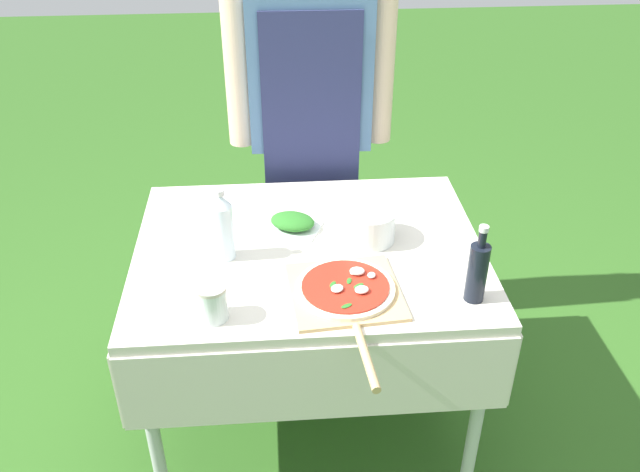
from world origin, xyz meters
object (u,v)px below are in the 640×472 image
object	(u,v)px
pizza_on_peel	(346,292)
sauce_jar	(212,304)
mixing_tub	(370,225)
water_bottle	(223,226)
oil_bottle	(477,271)
prep_table	(309,268)
person_cook	(310,106)
herb_container	(293,222)

from	to	relation	value
pizza_on_peel	sauce_jar	size ratio (longest dim) A/B	5.24
pizza_on_peel	mixing_tub	world-z (taller)	mixing_tub
water_bottle	sauce_jar	xyz separation A→B (m)	(-0.02, -0.31, -0.07)
sauce_jar	oil_bottle	bearing A→B (deg)	2.27
prep_table	person_cook	xyz separation A→B (m)	(0.05, 0.64, 0.33)
oil_bottle	sauce_jar	distance (m)	0.77
oil_bottle	person_cook	bearing A→B (deg)	113.94
person_cook	mixing_tub	bearing A→B (deg)	105.70
person_cook	sauce_jar	distance (m)	1.06
mixing_tub	person_cook	bearing A→B (deg)	104.64
herb_container	sauce_jar	world-z (taller)	sauce_jar
water_bottle	herb_container	world-z (taller)	water_bottle
oil_bottle	herb_container	xyz separation A→B (m)	(-0.52, 0.43, -0.07)
pizza_on_peel	mixing_tub	distance (m)	0.33
prep_table	sauce_jar	distance (m)	0.47
oil_bottle	mixing_tub	bearing A→B (deg)	127.41
person_cook	sauce_jar	world-z (taller)	person_cook
person_cook	water_bottle	distance (m)	0.76
mixing_tub	sauce_jar	world-z (taller)	sauce_jar
sauce_jar	herb_container	bearing A→B (deg)	61.87
person_cook	prep_table	bearing A→B (deg)	86.79
pizza_on_peel	water_bottle	distance (m)	0.45
prep_table	oil_bottle	distance (m)	0.60
person_cook	mixing_tub	xyz separation A→B (m)	(0.16, -0.61, -0.18)
herb_container	sauce_jar	distance (m)	0.52
person_cook	oil_bottle	distance (m)	1.05
pizza_on_peel	herb_container	bearing A→B (deg)	105.43
oil_bottle	sauce_jar	world-z (taller)	oil_bottle
prep_table	pizza_on_peel	size ratio (longest dim) A/B	1.99
oil_bottle	herb_container	world-z (taller)	oil_bottle
oil_bottle	water_bottle	size ratio (longest dim) A/B	1.03
person_cook	oil_bottle	size ratio (longest dim) A/B	6.81
herb_container	prep_table	bearing A→B (deg)	-67.38
water_bottle	mixing_tub	xyz separation A→B (m)	(0.48, 0.07, -0.06)
pizza_on_peel	herb_container	size ratio (longest dim) A/B	2.68
person_cook	water_bottle	size ratio (longest dim) A/B	7.00
prep_table	mixing_tub	distance (m)	0.25
prep_table	herb_container	world-z (taller)	herb_container
prep_table	herb_container	bearing A→B (deg)	112.62
person_cook	herb_container	size ratio (longest dim) A/B	7.90
water_bottle	mixing_tub	bearing A→B (deg)	8.17
herb_container	sauce_jar	bearing A→B (deg)	-118.13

